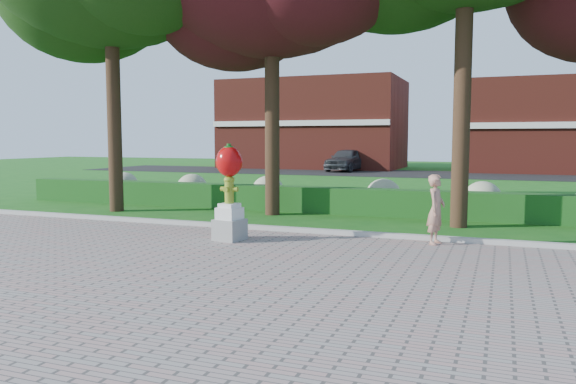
% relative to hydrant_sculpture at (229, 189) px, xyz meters
% --- Properties ---
extents(ground, '(100.00, 100.00, 0.00)m').
position_rel_hydrant_sculpture_xyz_m(ground, '(1.13, -1.43, -1.18)').
color(ground, '#165715').
rests_on(ground, ground).
extents(walkway, '(40.00, 14.00, 0.04)m').
position_rel_hydrant_sculpture_xyz_m(walkway, '(1.13, -5.43, -1.16)').
color(walkway, gray).
rests_on(walkway, ground).
extents(curb, '(40.00, 0.18, 0.15)m').
position_rel_hydrant_sculpture_xyz_m(curb, '(1.13, 1.57, -1.11)').
color(curb, '#ADADA5').
rests_on(curb, ground).
extents(lawn_hedge, '(24.00, 0.70, 0.80)m').
position_rel_hydrant_sculpture_xyz_m(lawn_hedge, '(1.13, 5.57, -0.78)').
color(lawn_hedge, '#164F19').
rests_on(lawn_hedge, ground).
extents(hydrangea_row, '(20.10, 1.10, 0.99)m').
position_rel_hydrant_sculpture_xyz_m(hydrangea_row, '(1.70, 6.57, -0.63)').
color(hydrangea_row, '#A4AA82').
rests_on(hydrangea_row, ground).
extents(street, '(50.00, 8.00, 0.02)m').
position_rel_hydrant_sculpture_xyz_m(street, '(1.13, 26.57, -1.17)').
color(street, black).
rests_on(street, ground).
extents(building_left, '(14.00, 8.00, 7.00)m').
position_rel_hydrant_sculpture_xyz_m(building_left, '(-8.87, 32.57, 2.32)').
color(building_left, maroon).
rests_on(building_left, ground).
extents(building_right, '(12.00, 8.00, 6.40)m').
position_rel_hydrant_sculpture_xyz_m(building_right, '(9.13, 32.57, 2.02)').
color(building_right, maroon).
rests_on(building_right, ground).
extents(hydrant_sculpture, '(0.68, 0.68, 2.16)m').
position_rel_hydrant_sculpture_xyz_m(hydrant_sculpture, '(0.00, 0.00, 0.00)').
color(hydrant_sculpture, gray).
rests_on(hydrant_sculpture, walkway).
extents(woman, '(0.45, 0.60, 1.50)m').
position_rel_hydrant_sculpture_xyz_m(woman, '(4.36, 1.17, -0.39)').
color(woman, tan).
rests_on(woman, walkway).
extents(parked_car, '(2.44, 5.02, 1.65)m').
position_rel_hydrant_sculpture_xyz_m(parked_car, '(-4.87, 28.08, -0.34)').
color(parked_car, '#393C40').
rests_on(parked_car, street).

